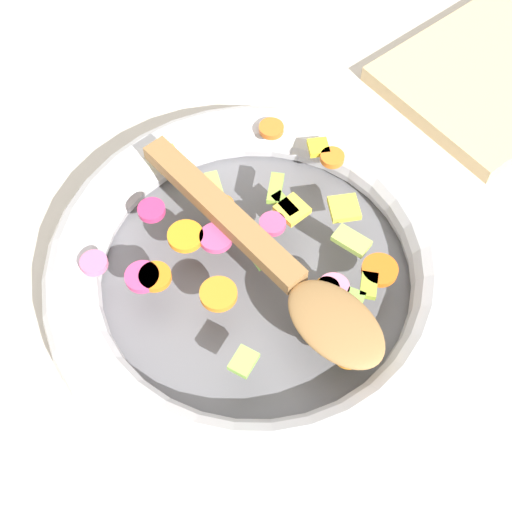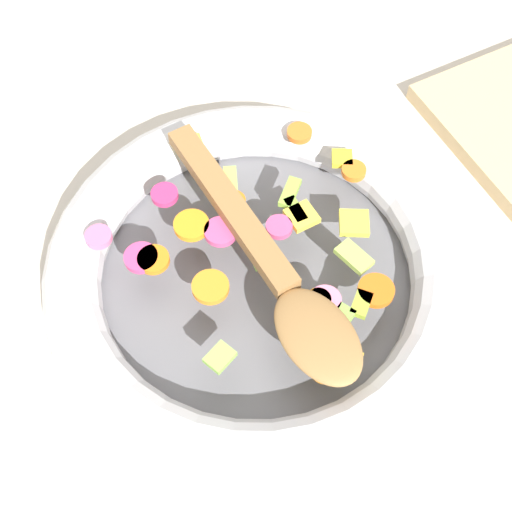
{
  "view_description": "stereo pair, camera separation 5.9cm",
  "coord_description": "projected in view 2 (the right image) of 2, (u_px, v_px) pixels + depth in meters",
  "views": [
    {
      "loc": [
        -0.19,
        -0.24,
        0.56
      ],
      "look_at": [
        0.0,
        0.0,
        0.05
      ],
      "focal_mm": 50.0,
      "sensor_mm": 36.0,
      "label": 1
    },
    {
      "loc": [
        -0.14,
        -0.27,
        0.56
      ],
      "look_at": [
        0.0,
        0.0,
        0.05
      ],
      "focal_mm": 50.0,
      "sensor_mm": 36.0,
      "label": 2
    }
  ],
  "objects": [
    {
      "name": "chopped_vegetables",
      "position": [
        262.0,
        245.0,
        0.6
      ],
      "size": [
        0.26,
        0.27,
        0.01
      ],
      "color": "orange",
      "rests_on": "skillet"
    },
    {
      "name": "ground_plane",
      "position": [
        256.0,
        285.0,
        0.64
      ],
      "size": [
        4.0,
        4.0,
        0.0
      ],
      "primitive_type": "plane",
      "color": "beige"
    },
    {
      "name": "skillet",
      "position": [
        256.0,
        273.0,
        0.62
      ],
      "size": [
        0.37,
        0.37,
        0.05
      ],
      "color": "slate",
      "rests_on": "ground_plane"
    },
    {
      "name": "wooden_spoon",
      "position": [
        275.0,
        274.0,
        0.57
      ],
      "size": [
        0.06,
        0.28,
        0.01
      ],
      "color": "olive",
      "rests_on": "chopped_vegetables"
    }
  ]
}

